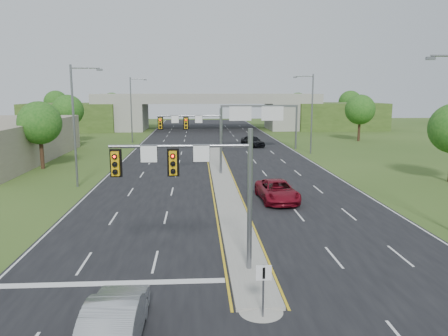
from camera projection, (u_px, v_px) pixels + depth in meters
ground at (249, 271)px, 21.32m from camera, size 240.00×240.00×0.00m
road at (217, 160)px, 55.72m from camera, size 24.00×160.00×0.02m
median at (222, 178)px, 43.91m from camera, size 2.00×54.00×0.16m
median_nose at (261, 310)px, 17.38m from camera, size 2.00×2.00×0.16m
lane_markings at (214, 168)px, 49.70m from camera, size 23.72×160.00×0.01m
signal_mast_near at (202, 178)px, 20.29m from camera, size 6.62×0.60×7.00m
signal_mast_far at (199, 130)px, 44.86m from camera, size 6.62×0.60×7.00m
keep_right_sign at (263, 282)px, 16.61m from camera, size 0.60×0.13×2.20m
sign_gantry at (258, 115)px, 64.97m from camera, size 11.58×0.44×6.67m
overpass at (208, 114)px, 99.34m from camera, size 80.00×14.00×8.10m
lightpole_l_mid at (76, 120)px, 39.11m from camera, size 2.85×0.25×11.00m
lightpole_l_far at (132, 107)px, 73.51m from camera, size 2.85×0.25×11.00m
lightpole_r_far at (311, 110)px, 60.39m from camera, size 2.85×0.25×11.00m
tree_l_near at (40, 123)px, 48.68m from camera, size 4.80×4.80×7.60m
tree_l_mid at (68, 110)px, 72.95m from camera, size 5.20×5.20×8.12m
tree_r_mid at (360, 110)px, 76.02m from camera, size 5.20×5.20×8.12m
tree_back_a at (56, 103)px, 110.37m from camera, size 6.00×6.00×8.85m
tree_back_b at (112, 104)px, 111.28m from camera, size 5.60×5.60×8.32m
tree_back_c at (298, 103)px, 114.23m from camera, size 5.60×5.60×8.32m
tree_back_d at (350, 102)px, 115.03m from camera, size 6.00×6.00×8.85m
car_silver at (115, 318)px, 15.20m from camera, size 1.86×5.24×1.72m
car_far_a at (277, 191)px, 34.78m from camera, size 3.05×6.07×1.65m
car_far_c at (253, 141)px, 69.04m from camera, size 3.81×5.43×1.72m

